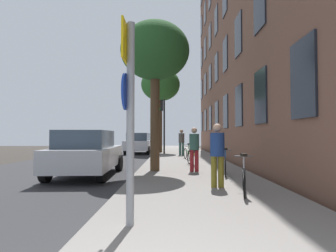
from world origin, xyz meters
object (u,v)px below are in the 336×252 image
(bicycle_4, at_px, (194,150))
(pedestrian_0, at_px, (217,151))
(tree_far, at_px, (161,85))
(car_0, at_px, (87,153))
(traffic_light, at_px, (163,116))
(sign_post, at_px, (129,105))
(bicycle_0, at_px, (244,178))
(pedestrian_1, at_px, (194,146))
(bicycle_2, at_px, (192,157))
(bicycle_3, at_px, (188,153))
(car_1, at_px, (139,143))
(bicycle_1, at_px, (225,164))
(pedestrian_2, at_px, (182,141))
(tree_near, at_px, (155,53))

(bicycle_4, height_order, pedestrian_0, pedestrian_0)
(tree_far, height_order, car_0, tree_far)
(traffic_light, xyz_separation_m, car_0, (-2.38, -10.26, -1.97))
(sign_post, relative_size, traffic_light, 0.78)
(bicycle_0, distance_m, pedestrian_1, 4.03)
(sign_post, distance_m, bicycle_0, 3.54)
(tree_far, height_order, bicycle_2, tree_far)
(tree_far, xyz_separation_m, pedestrian_0, (2.05, -14.67, -4.38))
(sign_post, height_order, bicycle_3, sign_post)
(bicycle_4, bearing_deg, traffic_light, 141.59)
(traffic_light, distance_m, car_1, 3.35)
(bicycle_0, relative_size, bicycle_1, 1.00)
(tree_far, distance_m, pedestrian_2, 5.65)
(pedestrian_2, bearing_deg, bicycle_1, -82.87)
(tree_near, xyz_separation_m, bicycle_2, (1.53, 1.88, -4.14))
(tree_near, distance_m, bicycle_1, 4.94)
(bicycle_0, relative_size, bicycle_2, 0.97)
(pedestrian_1, bearing_deg, car_1, 106.39)
(bicycle_1, xyz_separation_m, bicycle_4, (-0.33, 9.00, -0.00))
(bicycle_1, xyz_separation_m, pedestrian_0, (-0.63, -2.20, 0.58))
(tree_far, bearing_deg, pedestrian_0, -82.04)
(bicycle_0, xyz_separation_m, bicycle_1, (0.16, 3.00, -0.01))
(sign_post, xyz_separation_m, traffic_light, (0.03, 15.93, 0.89))
(tree_far, distance_m, bicycle_4, 6.50)
(tree_far, height_order, bicycle_4, tree_far)
(bicycle_1, bearing_deg, car_0, 175.03)
(bicycle_1, bearing_deg, tree_far, 102.15)
(traffic_light, bearing_deg, bicycle_0, -80.52)
(traffic_light, height_order, pedestrian_1, traffic_light)
(traffic_light, height_order, bicycle_0, traffic_light)
(bicycle_0, distance_m, pedestrian_0, 1.09)
(traffic_light, height_order, tree_near, tree_near)
(bicycle_3, bearing_deg, pedestrian_2, 94.09)
(pedestrian_0, relative_size, pedestrian_2, 0.96)
(tree_near, xyz_separation_m, bicycle_4, (2.12, 7.88, -4.15))
(traffic_light, xyz_separation_m, pedestrian_2, (1.29, -1.49, -1.71))
(sign_post, height_order, car_1, sign_post)
(bicycle_2, relative_size, pedestrian_2, 0.94)
(bicycle_0, distance_m, bicycle_2, 6.05)
(sign_post, xyz_separation_m, pedestrian_2, (1.32, 14.44, -0.83))
(bicycle_3, height_order, pedestrian_1, pedestrian_1)
(bicycle_0, bearing_deg, pedestrian_0, 120.71)
(tree_near, bearing_deg, pedestrian_1, -8.17)
(tree_near, distance_m, bicycle_3, 6.59)
(sign_post, height_order, bicycle_0, sign_post)
(bicycle_0, relative_size, bicycle_4, 0.98)
(traffic_light, distance_m, bicycle_0, 14.06)
(car_1, bearing_deg, pedestrian_1, -73.61)
(bicycle_2, relative_size, pedestrian_1, 1.00)
(bicycle_2, bearing_deg, bicycle_1, -72.97)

